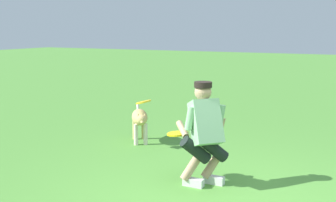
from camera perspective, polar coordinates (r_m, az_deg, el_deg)
The scene contains 4 objects.
person at distance 5.38m, azimuth 4.78°, elevation -3.89°, with size 0.71×0.58×1.29m.
dog at distance 7.46m, azimuth -3.68°, elevation -2.37°, with size 0.67×0.91×0.60m.
frisbee_flying at distance 7.21m, azimuth -3.23°, elevation -0.12°, with size 0.26×0.26×0.02m, color yellow.
frisbee_held at distance 5.59m, azimuth 1.27°, elevation -4.27°, with size 0.28×0.28×0.02m, color yellow.
Camera 1 is at (-1.48, 4.29, 1.94)m, focal length 46.77 mm.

